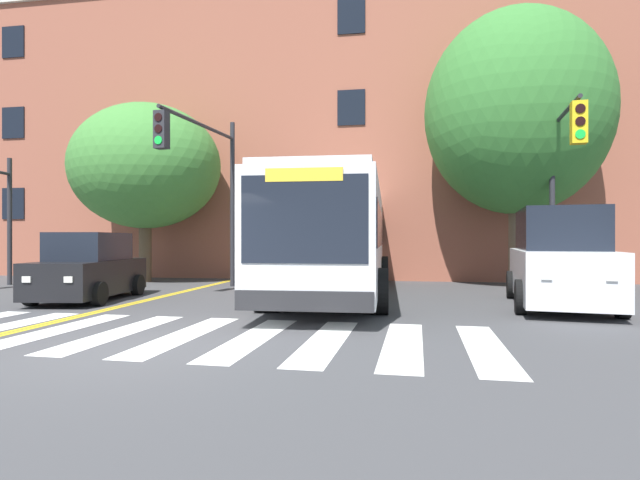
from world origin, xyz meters
TOP-DOWN VIEW (x-y plane):
  - ground_plane at (0.00, 0.00)m, footprint 120.00×120.00m
  - crosswalk at (-0.86, 1.10)m, footprint 12.92×3.93m
  - lane_line_yellow_inner at (-2.84, 15.10)m, footprint 0.12×36.00m
  - lane_line_yellow_outer at (-2.68, 15.10)m, footprint 0.12×36.00m
  - city_bus at (2.09, 7.71)m, footprint 3.28×12.06m
  - car_black_near_lane at (-4.32, 5.28)m, footprint 2.29×4.01m
  - car_white_far_lane at (7.72, 5.96)m, footprint 2.66×5.17m
  - car_red_behind_bus at (2.58, 16.57)m, footprint 2.36×4.13m
  - traffic_light_near_corner at (8.27, 7.58)m, footprint 0.53×3.43m
  - traffic_light_overhead at (-2.05, 7.87)m, footprint 0.70×4.52m
  - street_tree_curbside_large at (7.79, 10.93)m, footprint 8.61×8.57m
  - street_tree_curbside_small at (-5.80, 10.85)m, footprint 8.05×7.77m
  - building_facade at (1.95, 17.14)m, footprint 38.02×8.82m

SIDE VIEW (x-z plane):
  - ground_plane at x=0.00m, z-range 0.00..0.00m
  - lane_line_yellow_inner at x=-2.84m, z-range 0.00..0.01m
  - lane_line_yellow_outer at x=-2.68m, z-range 0.00..0.01m
  - crosswalk at x=-0.86m, z-range 0.00..0.01m
  - car_black_near_lane at x=-4.32m, z-range -0.07..1.74m
  - car_red_behind_bus at x=2.58m, z-range -0.09..1.86m
  - car_white_far_lane at x=7.72m, z-range -0.07..2.30m
  - city_bus at x=2.09m, z-range 0.13..3.27m
  - traffic_light_near_corner at x=8.27m, z-range 0.91..6.40m
  - traffic_light_overhead at x=-2.05m, z-range 0.97..6.67m
  - street_tree_curbside_small at x=-5.80m, z-range 1.01..7.82m
  - street_tree_curbside_large at x=7.79m, z-range 1.23..10.61m
  - building_facade at x=1.95m, z-range 0.01..12.94m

